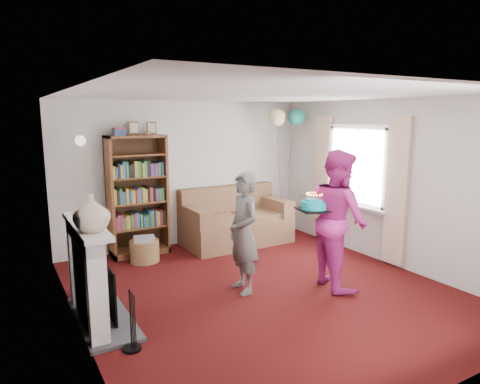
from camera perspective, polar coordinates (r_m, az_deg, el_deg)
ground at (r=5.75m, az=3.07°, el=-12.92°), size 5.00×5.00×0.00m
wall_back at (r=7.58m, az=-7.28°, el=2.48°), size 4.50×0.02×2.50m
wall_left at (r=4.58m, az=-21.23°, el=-3.18°), size 0.02×5.00×2.50m
wall_right at (r=6.87m, az=19.15°, el=1.21°), size 0.02×5.00×2.50m
ceiling at (r=5.30m, az=3.33°, el=12.88°), size 4.50×5.00×0.01m
fireplace at (r=5.00m, az=-19.06°, el=-10.80°), size 0.55×1.80×1.12m
window_bay at (r=7.24m, az=15.27°, el=1.47°), size 0.14×2.02×2.20m
wall_sconce at (r=6.89m, az=-20.52°, el=6.43°), size 0.16×0.23×0.16m
bookcase at (r=7.12m, az=-13.57°, el=-0.63°), size 0.92×0.42×2.16m
sofa at (r=7.69m, az=-0.74°, el=-4.07°), size 1.86×0.99×0.99m
wicker_basket at (r=6.89m, az=-12.61°, el=-7.57°), size 0.45×0.45×0.40m
person_striped at (r=5.47m, az=0.49°, el=-5.47°), size 0.42×0.60×1.56m
person_magenta at (r=5.77m, az=12.91°, el=-3.51°), size 0.87×1.02×1.83m
birthday_cake at (r=5.58m, az=9.88°, el=-1.73°), size 0.40×0.40×0.22m
balloons at (r=7.95m, az=6.29°, el=9.86°), size 0.75×0.35×1.68m
mantel_vase at (r=4.44m, az=-19.20°, el=-2.64°), size 0.45×0.45×0.37m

